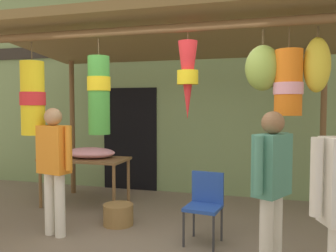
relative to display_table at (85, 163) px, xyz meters
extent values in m
plane|color=#756656|center=(1.59, -1.31, -0.71)|extent=(30.00, 30.00, 0.00)
cube|color=#7A9360|center=(1.59, 1.43, 1.52)|extent=(10.85, 0.25, 4.46)
cube|color=#2D2823|center=(1.59, 1.28, 2.05)|extent=(9.77, 0.04, 0.24)
cube|color=black|center=(0.27, 1.29, 0.29)|extent=(1.10, 0.03, 2.00)
cylinder|color=brown|center=(-0.65, 0.72, 0.54)|extent=(0.09, 0.09, 2.51)
cylinder|color=brown|center=(3.69, 0.72, 0.54)|extent=(0.09, 0.09, 2.51)
cylinder|color=brown|center=(1.52, -1.28, 1.80)|extent=(4.55, 0.10, 0.10)
cylinder|color=brown|center=(1.52, 0.72, 1.95)|extent=(4.55, 0.10, 0.10)
cube|color=olive|center=(1.52, -0.28, 1.92)|extent=(4.85, 2.50, 0.35)
cylinder|color=brown|center=(-0.04, -1.23, 1.63)|extent=(0.01, 0.01, 0.24)
cylinder|color=yellow|center=(-0.04, -1.23, 1.04)|extent=(0.30, 0.30, 0.94)
cylinder|color=red|center=(-0.04, -1.23, 1.03)|extent=(0.32, 0.32, 0.17)
cylinder|color=brown|center=(0.90, -1.24, 1.64)|extent=(0.01, 0.01, 0.21)
cylinder|color=green|center=(0.90, -1.24, 1.06)|extent=(0.26, 0.26, 0.94)
cylinder|color=yellow|center=(0.90, -1.24, 1.20)|extent=(0.28, 0.28, 0.17)
cylinder|color=brown|center=(2.00, -1.23, 1.70)|extent=(0.01, 0.01, 0.09)
cone|color=red|center=(2.00, -1.23, 1.22)|extent=(0.22, 0.22, 0.87)
cylinder|color=yellow|center=(2.00, -1.23, 1.26)|extent=(0.24, 0.24, 0.16)
cylinder|color=brown|center=(3.07, -1.22, 1.64)|extent=(0.01, 0.01, 0.23)
cylinder|color=orange|center=(3.07, -1.22, 1.18)|extent=(0.28, 0.28, 0.68)
cylinder|color=pink|center=(3.07, -1.22, 1.12)|extent=(0.30, 0.30, 0.12)
cylinder|color=#4C3D23|center=(3.34, -1.18, 1.69)|extent=(0.02, 0.02, 0.11)
ellipsoid|color=yellow|center=(3.34, -1.18, 1.36)|extent=(0.27, 0.23, 0.56)
cylinder|color=#4C3D23|center=(2.80, -1.18, 1.67)|extent=(0.02, 0.02, 0.16)
ellipsoid|color=#89A842|center=(2.80, -1.18, 1.34)|extent=(0.37, 0.32, 0.48)
cube|color=brown|center=(0.00, 0.00, 0.07)|extent=(1.39, 0.67, 0.04)
cylinder|color=brown|center=(-0.65, -0.29, -0.33)|extent=(0.05, 0.05, 0.76)
cylinder|color=brown|center=(0.65, -0.29, -0.33)|extent=(0.05, 0.05, 0.76)
cylinder|color=brown|center=(-0.65, 0.29, -0.33)|extent=(0.05, 0.05, 0.76)
cylinder|color=brown|center=(0.65, 0.29, -0.33)|extent=(0.05, 0.05, 0.76)
ellipsoid|color=pink|center=(0.08, 0.04, 0.17)|extent=(0.84, 0.59, 0.17)
ellipsoid|color=yellow|center=(0.20, -0.02, 0.18)|extent=(0.38, 0.29, 0.12)
cube|color=#2347A8|center=(2.14, -1.03, -0.27)|extent=(0.45, 0.45, 0.04)
cube|color=#2347A8|center=(2.17, -0.85, -0.07)|extent=(0.40, 0.09, 0.40)
cylinder|color=#333338|center=(1.94, -1.18, -0.49)|extent=(0.03, 0.03, 0.44)
cylinder|color=#333338|center=(2.30, -1.23, -0.49)|extent=(0.03, 0.03, 0.44)
cylinder|color=#333338|center=(1.99, -0.83, -0.49)|extent=(0.03, 0.03, 0.44)
cylinder|color=#333338|center=(2.35, -0.87, -0.49)|extent=(0.03, 0.03, 0.44)
cylinder|color=olive|center=(0.89, -0.69, -0.57)|extent=(0.42, 0.42, 0.29)
cylinder|color=silver|center=(0.37, -1.29, -0.31)|extent=(0.13, 0.13, 0.80)
cylinder|color=silver|center=(0.19, -1.25, -0.31)|extent=(0.13, 0.13, 0.80)
cube|color=orange|center=(0.28, -1.27, 0.39)|extent=(0.44, 0.30, 0.60)
cylinder|color=orange|center=(0.53, -1.33, 0.42)|extent=(0.08, 0.08, 0.54)
cylinder|color=orange|center=(0.03, -1.21, 0.42)|extent=(0.08, 0.08, 0.54)
sphere|color=tan|center=(0.28, -1.27, 0.80)|extent=(0.22, 0.22, 0.22)
cylinder|color=silver|center=(3.19, -2.48, 0.45)|extent=(0.08, 0.08, 0.55)
cylinder|color=silver|center=(2.95, -1.54, -0.32)|extent=(0.13, 0.13, 0.79)
cylinder|color=silver|center=(2.87, -1.69, -0.32)|extent=(0.13, 0.13, 0.79)
cube|color=#4C8E7A|center=(2.91, -1.62, 0.37)|extent=(0.39, 0.46, 0.59)
cylinder|color=#4C8E7A|center=(3.03, -1.39, 0.40)|extent=(0.08, 0.08, 0.53)
cylinder|color=#4C8E7A|center=(2.79, -1.84, 0.40)|extent=(0.08, 0.08, 0.53)
sphere|color=#896042|center=(2.91, -1.62, 0.78)|extent=(0.22, 0.22, 0.22)
camera|label=1|loc=(2.85, -5.06, 0.94)|focal=37.20mm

